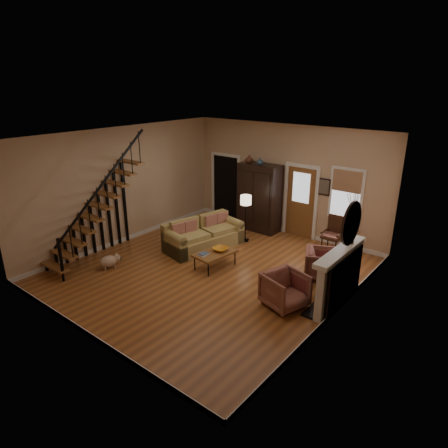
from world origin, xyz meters
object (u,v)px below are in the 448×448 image
Objects in this scene: armoire at (259,198)px; floor_lamp at (246,219)px; armchair_left at (285,290)px; armchair_right at (322,264)px; sofa at (204,235)px; coffee_table at (215,260)px; side_chair at (332,235)px.

floor_lamp is at bearing -77.83° from armoire.
armoire is 1.51× the size of floor_lamp.
armchair_left is 1.07× the size of armchair_right.
coffee_table is (1.02, -0.73, -0.20)m from sofa.
coffee_table is at bearing 95.09° from armchair_left.
armoire is 2.55× the size of armchair_left.
floor_lamp is at bearing 66.11° from armchair_left.
armoire reaches higher than side_chair.
floor_lamp is 2.48m from side_chair.
armchair_right is 0.56× the size of floor_lamp.
armoire is 2.61m from side_chair.
armchair_left is 0.81× the size of side_chair.
armchair_right is at bearing -30.34° from armoire.
side_chair is at bearing 55.25° from coffee_table.
armoire is at bearing 92.80° from sofa.
armoire is 2.72× the size of armchair_right.
sofa is 1.28m from coffee_table.
coffee_table is 1.39× the size of armchair_right.
armoire is 1.95× the size of coffee_table.
sofa reaches higher than coffee_table.
armoire reaches higher than armchair_right.
armchair_left is (2.97, -3.43, -0.68)m from armoire.
coffee_table is 1.31× the size of armchair_left.
armchair_left is at bearing 154.46° from armchair_right.
sofa is 2.85× the size of armchair_right.
floor_lamp is (0.59, 1.17, 0.28)m from sofa.
sofa reaches higher than armchair_right.
side_chair reaches higher than sofa.
sofa is 3.54m from side_chair.
side_chair is (1.89, 2.73, 0.30)m from coffee_table.
armchair_left is at bearing -12.07° from coffee_table.
armoire is 2.06× the size of side_chair.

